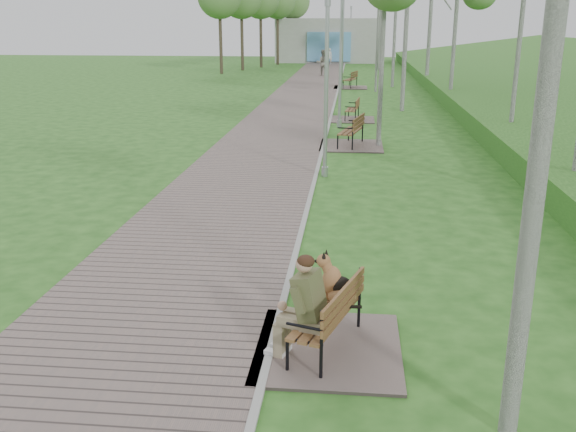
% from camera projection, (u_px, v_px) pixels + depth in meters
% --- Properties ---
extents(ground, '(120.00, 120.00, 0.00)m').
position_uv_depth(ground, '(304.00, 221.00, 12.90)').
color(ground, '#245519').
rests_on(ground, ground).
extents(walkway, '(3.50, 67.00, 0.04)m').
position_uv_depth(walkway, '(303.00, 97.00, 33.51)').
color(walkway, '#6F5F5A').
rests_on(walkway, ground).
extents(kerb, '(0.10, 67.00, 0.05)m').
position_uv_depth(kerb, '(336.00, 97.00, 33.34)').
color(kerb, '#999993').
rests_on(kerb, ground).
extents(building_north, '(10.00, 5.20, 4.00)m').
position_uv_depth(building_north, '(330.00, 40.00, 60.94)').
color(building_north, '#9E9E99').
rests_on(building_north, ground).
extents(bench_main, '(1.76, 1.96, 1.54)m').
position_uv_depth(bench_main, '(321.00, 319.00, 7.72)').
color(bench_main, '#6F5F5A').
rests_on(bench_main, ground).
extents(bench_second, '(1.99, 2.21, 1.22)m').
position_uv_depth(bench_second, '(351.00, 139.00, 20.45)').
color(bench_second, '#6F5F5A').
rests_on(bench_second, ground).
extents(bench_third, '(1.72, 1.91, 1.06)m').
position_uv_depth(bench_third, '(352.00, 115.00, 25.83)').
color(bench_third, '#6F5F5A').
rests_on(bench_third, ground).
extents(bench_far, '(1.95, 2.17, 1.20)m').
position_uv_depth(bench_far, '(350.00, 84.00, 38.01)').
color(bench_far, '#6F5F5A').
rests_on(bench_far, ground).
extents(lamp_post_near, '(0.17, 0.17, 4.40)m').
position_uv_depth(lamp_post_near, '(326.00, 96.00, 15.97)').
color(lamp_post_near, '#9FA2A7').
rests_on(lamp_post_near, ground).
extents(lamp_post_second, '(0.19, 0.19, 4.79)m').
position_uv_depth(lamp_post_second, '(341.00, 66.00, 23.53)').
color(lamp_post_second, '#9FA2A7').
rests_on(lamp_post_second, ground).
extents(lamp_post_third, '(0.22, 0.22, 5.65)m').
position_uv_depth(lamp_post_third, '(342.00, 42.00, 36.69)').
color(lamp_post_third, '#9FA2A7').
rests_on(lamp_post_third, ground).
extents(lamp_post_far, '(0.20, 0.20, 5.10)m').
position_uv_depth(lamp_post_far, '(350.00, 36.00, 61.04)').
color(lamp_post_far, '#9FA2A7').
rests_on(lamp_post_far, ground).
extents(pedestrian_near, '(0.55, 0.38, 1.45)m').
position_uv_depth(pedestrian_near, '(329.00, 56.00, 57.33)').
color(pedestrian_near, silver).
rests_on(pedestrian_near, ground).
extents(pedestrian_far, '(0.96, 0.79, 1.84)m').
position_uv_depth(pedestrian_far, '(323.00, 63.00, 45.92)').
color(pedestrian_far, gray).
rests_on(pedestrian_far, ground).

